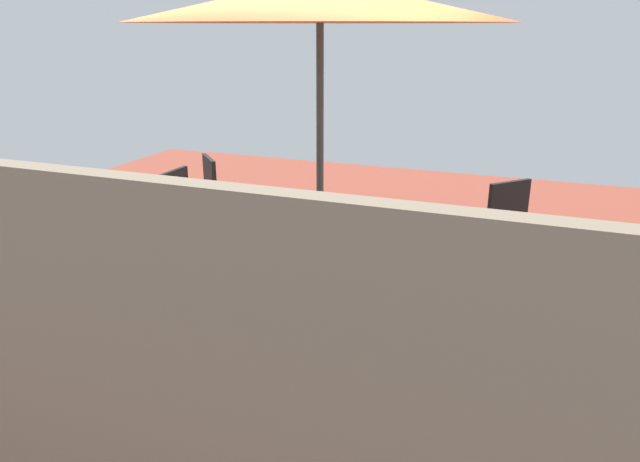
% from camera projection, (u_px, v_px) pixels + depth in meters
% --- Properties ---
extents(ground_plane, '(10.00, 10.00, 0.02)m').
position_uv_depth(ground_plane, '(320.00, 294.00, 5.23)').
color(ground_plane, brown).
extents(back_fence, '(9.50, 0.08, 1.85)m').
position_uv_depth(back_fence, '(14.00, 406.00, 2.16)').
color(back_fence, '#7F705B').
rests_on(back_fence, ground_plane).
extents(hedge_row, '(6.30, 0.82, 1.01)m').
position_uv_depth(hedge_row, '(141.00, 399.00, 2.89)').
color(hedge_row, '#1E4C23').
rests_on(hedge_row, ground_plane).
extents(dining_table, '(2.10, 1.19, 0.73)m').
position_uv_depth(dining_table, '(320.00, 220.00, 5.00)').
color(dining_table, white).
rests_on(dining_table, ground_plane).
extents(patio_umbrella, '(2.95, 2.95, 2.59)m').
position_uv_depth(patio_umbrella, '(320.00, 2.00, 4.43)').
color(patio_umbrella, '#4C4C4C').
rests_on(patio_umbrella, ground_plane).
extents(chair_northwest, '(0.58, 0.58, 0.98)m').
position_uv_depth(chair_northwest, '(460.00, 296.00, 3.89)').
color(chair_northwest, silver).
rests_on(chair_northwest, ground_plane).
extents(chair_north, '(0.48, 0.49, 0.98)m').
position_uv_depth(chair_north, '(282.00, 266.00, 4.37)').
color(chair_north, silver).
rests_on(chair_north, ground_plane).
extents(chair_southwest, '(0.59, 0.59, 0.98)m').
position_uv_depth(chair_southwest, '(494.00, 224.00, 5.31)').
color(chair_southwest, silver).
rests_on(chair_southwest, ground_plane).
extents(chair_southeast, '(0.59, 0.59, 0.98)m').
position_uv_depth(chair_southeast, '(225.00, 196.00, 6.16)').
color(chair_southeast, silver).
rests_on(chair_southeast, ground_plane).
extents(chair_east, '(0.46, 0.46, 0.98)m').
position_uv_depth(chair_east, '(189.00, 217.00, 5.51)').
color(chair_east, silver).
rests_on(chair_east, ground_plane).
extents(chair_northeast, '(0.59, 0.59, 0.98)m').
position_uv_depth(chair_northeast, '(132.00, 245.00, 4.79)').
color(chair_northeast, silver).
rests_on(chair_northeast, ground_plane).
extents(laptop, '(0.39, 0.35, 0.21)m').
position_uv_depth(laptop, '(297.00, 207.00, 5.03)').
color(laptop, gray).
rests_on(laptop, dining_table).
extents(cup, '(0.08, 0.08, 0.09)m').
position_uv_depth(cup, '(345.00, 212.00, 4.91)').
color(cup, white).
rests_on(cup, dining_table).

